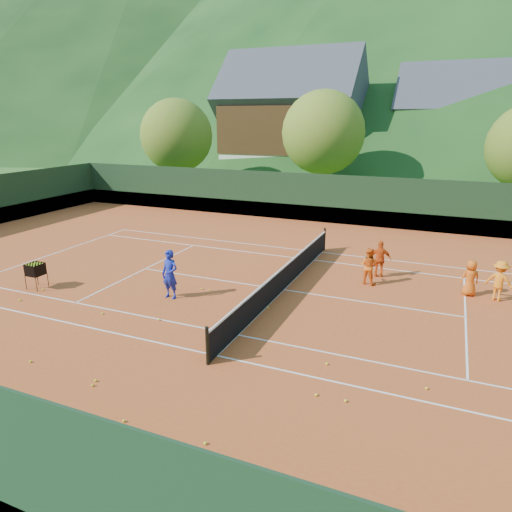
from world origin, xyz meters
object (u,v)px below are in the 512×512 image
at_px(student_a, 369,266).
at_px(chalet_left, 292,124).
at_px(student_b, 380,259).
at_px(chalet_mid, 463,132).
at_px(student_d, 499,281).
at_px(coach, 170,274).
at_px(student_c, 470,278).
at_px(tennis_net, 284,277).
at_px(ball_hopper, 35,270).

xyz_separation_m(student_a, chalet_left, (-12.84, 28.06, 4.89)).
bearing_deg(student_b, chalet_mid, -105.15).
xyz_separation_m(student_d, chalet_mid, (-1.44, 31.95, 4.23)).
xyz_separation_m(coach, student_c, (10.03, 4.52, -0.22)).
bearing_deg(student_d, chalet_mid, -69.50).
distance_m(tennis_net, ball_hopper, 9.51).
height_order(tennis_net, chalet_left, chalet_left).
height_order(coach, student_a, coach).
xyz_separation_m(tennis_net, chalet_mid, (6.00, 34.00, 4.47)).
bearing_deg(student_d, tennis_net, 33.29).
bearing_deg(ball_hopper, student_c, 20.50).
height_order(student_d, chalet_left, chalet_left).
height_order(student_c, tennis_net, student_c).
xyz_separation_m(tennis_net, chalet_left, (-10.00, 30.00, 5.13)).
height_order(ball_hopper, chalet_left, chalet_left).
bearing_deg(coach, chalet_left, 105.91).
xyz_separation_m(student_c, ball_hopper, (-15.31, -5.73, 0.07)).
height_order(student_b, ball_hopper, student_b).
xyz_separation_m(student_b, student_c, (3.37, -0.79, -0.09)).
bearing_deg(coach, chalet_mid, 79.91).
distance_m(student_b, chalet_left, 30.46).
height_order(student_a, student_b, student_b).
bearing_deg(chalet_left, tennis_net, -71.57).
bearing_deg(ball_hopper, chalet_left, 92.03).
relative_size(ball_hopper, chalet_mid, 0.08).
bearing_deg(student_c, chalet_left, -81.66).
height_order(student_c, chalet_mid, chalet_mid).
distance_m(coach, chalet_mid, 37.80).
xyz_separation_m(ball_hopper, chalet_left, (-1.19, 33.57, 4.88)).
height_order(student_d, tennis_net, student_d).
xyz_separation_m(student_a, tennis_net, (-2.84, -1.94, -0.24)).
xyz_separation_m(student_a, student_d, (4.60, 0.11, 0.01)).
relative_size(student_a, chalet_left, 0.11).
bearing_deg(chalet_mid, ball_hopper, -111.52).
distance_m(student_c, tennis_net, 6.86).
bearing_deg(student_c, ball_hopper, -1.82).
bearing_deg(student_a, coach, 47.11).
bearing_deg(student_d, ball_hopper, 36.97).
relative_size(student_b, student_d, 1.03).
bearing_deg(coach, student_a, 38.60).
bearing_deg(student_c, student_b, -35.51).
xyz_separation_m(chalet_left, chalet_mid, (16.00, 4.00, -0.66)).
distance_m(student_d, tennis_net, 7.72).
height_order(student_c, student_d, student_d).
relative_size(student_c, chalet_left, 0.10).
relative_size(student_d, ball_hopper, 1.48).
relative_size(tennis_net, chalet_left, 0.87).
xyz_separation_m(ball_hopper, chalet_mid, (14.81, 37.57, 4.22)).
height_order(chalet_left, chalet_mid, chalet_left).
xyz_separation_m(coach, chalet_left, (-6.47, 32.36, 4.73)).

